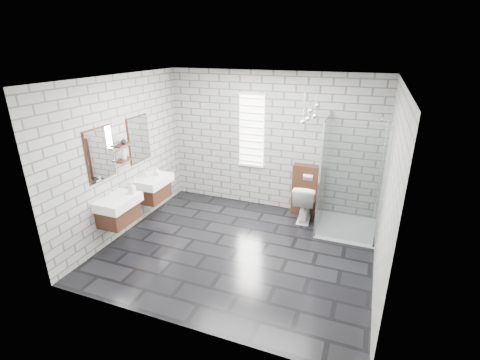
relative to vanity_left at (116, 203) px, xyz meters
The scene contains 20 objects.
floor 2.12m from the vanity_left, 15.54° to the left, with size 4.20×3.60×0.02m, color black.
ceiling 2.78m from the vanity_left, 15.54° to the left, with size 4.20×3.60×0.02m, color white.
wall_back 3.08m from the vanity_left, 50.82° to the left, with size 4.20×0.02×2.70m, color #9C9C97.
wall_front 2.37m from the vanity_left, 33.86° to the right, with size 4.20×0.02×2.70m, color #9C9C97.
wall_left 0.82m from the vanity_left, 110.93° to the left, with size 0.02×3.60×2.70m, color #9C9C97.
wall_right 4.10m from the vanity_left, ahead, with size 0.02×3.60×2.70m, color #9C9C97.
vanity_left is the anchor object (origin of this frame).
vanity_right 0.99m from the vanity_left, 90.00° to the left, with size 0.47×0.70×1.57m.
shelf_lower 0.75m from the vanity_left, 104.35° to the left, with size 0.14×0.30×0.03m, color #452415.
shelf_upper 0.96m from the vanity_left, 104.35° to the left, with size 0.14×0.30×0.03m, color #452415.
window 2.87m from the vanity_left, 56.90° to the left, with size 0.56×0.05×1.48m.
cistern_panel 3.52m from the vanity_left, 39.48° to the left, with size 0.60×0.20×1.00m, color #452415.
flush_plate 3.44m from the vanity_left, 38.13° to the left, with size 0.18×0.01×0.12m, color silver.
shower_enclosure 3.82m from the vanity_left, 26.69° to the left, with size 1.00×1.00×2.03m.
pendant_cluster 3.55m from the vanity_left, 35.09° to the left, with size 0.28×0.23×0.83m.
toilet 3.38m from the vanity_left, 36.18° to the left, with size 0.40×0.70×0.72m, color white.
soap_bottle_a 0.34m from the vanity_left, 55.10° to the left, with size 0.09×0.10×0.21m, color #B2B2B2.
soap_bottle_b 1.12m from the vanity_left, 87.17° to the left, with size 0.13×0.13×0.16m, color #B2B2B2.
soap_bottle_c 0.83m from the vanity_left, 103.82° to the left, with size 0.08×0.08×0.20m, color #B2B2B2.
vase 1.02m from the vanity_left, 102.86° to the left, with size 0.10×0.10×0.10m, color #B2B2B2.
Camera 1 is at (1.78, -4.57, 3.16)m, focal length 26.00 mm.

